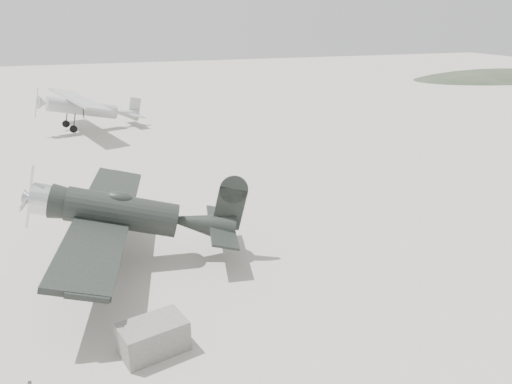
{
  "coord_description": "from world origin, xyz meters",
  "views": [
    {
      "loc": [
        -5.04,
        -15.93,
        8.61
      ],
      "look_at": [
        1.36,
        2.73,
        1.5
      ],
      "focal_mm": 35.0,
      "sensor_mm": 36.0,
      "label": 1
    }
  ],
  "objects": [
    {
      "name": "lowwing_monoplane",
      "position": [
        -3.85,
        1.09,
        1.81
      ],
      "size": [
        7.67,
        10.66,
        3.42
      ],
      "rotation": [
        0.0,
        0.24,
        -0.19
      ],
      "color": "black",
      "rests_on": "ground"
    },
    {
      "name": "ground",
      "position": [
        0.0,
        0.0,
        0.0
      ],
      "size": [
        160.0,
        160.0,
        0.0
      ],
      "primitive_type": "plane",
      "color": "#ACA498",
      "rests_on": "ground"
    },
    {
      "name": "equipment_block",
      "position": [
        -4.0,
        -4.41,
        0.43
      ],
      "size": [
        1.95,
        1.49,
        0.87
      ],
      "primitive_type": "cube",
      "rotation": [
        0.0,
        0.0,
        0.26
      ],
      "color": "#5E5C57",
      "rests_on": "ground"
    },
    {
      "name": "hill_northeast",
      "position": [
        50.0,
        40.0,
        0.0
      ],
      "size": [
        32.0,
        16.0,
        5.2
      ],
      "primitive_type": "ellipsoid",
      "color": "#2E392A",
      "rests_on": "ground"
    },
    {
      "name": "highwing_monoplane",
      "position": [
        -4.95,
        24.17,
        1.96
      ],
      "size": [
        7.91,
        11.04,
        3.13
      ],
      "rotation": [
        0.0,
        0.23,
        0.26
      ],
      "color": "#A8AAAD",
      "rests_on": "ground"
    }
  ]
}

